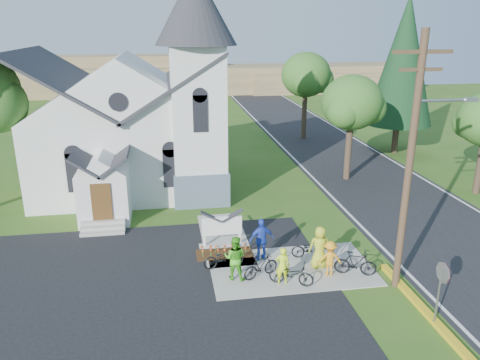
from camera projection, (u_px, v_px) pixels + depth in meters
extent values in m
plane|color=#2F5719|center=(260.00, 278.00, 19.61)|extent=(120.00, 120.00, 0.00)
cube|color=black|center=(79.00, 322.00, 16.67)|extent=(20.00, 16.00, 0.02)
cube|color=black|center=(350.00, 165.00, 35.16)|extent=(8.00, 90.00, 0.02)
cube|color=gray|center=(291.00, 268.00, 20.29)|extent=(7.00, 4.00, 0.05)
cube|color=silver|center=(129.00, 148.00, 30.07)|extent=(11.00, 9.00, 5.00)
cube|color=slate|center=(200.00, 183.00, 28.11)|extent=(3.20, 3.20, 2.00)
cube|color=silver|center=(199.00, 126.00, 27.00)|extent=(3.00, 3.00, 9.00)
cone|color=#26262A|center=(195.00, 6.00, 24.94)|extent=(4.50, 4.50, 4.00)
cube|color=silver|center=(104.00, 196.00, 24.93)|extent=(2.60, 2.40, 2.80)
cube|color=#533517|center=(102.00, 202.00, 23.75)|extent=(1.00, 0.10, 2.00)
cube|color=gray|center=(222.00, 245.00, 22.40)|extent=(2.20, 0.40, 0.10)
cube|color=white|center=(204.00, 237.00, 22.12)|extent=(0.12, 0.12, 1.00)
cube|color=white|center=(240.00, 234.00, 22.37)|extent=(0.12, 0.12, 1.00)
cube|color=white|center=(222.00, 226.00, 22.09)|extent=(1.90, 0.14, 0.90)
cube|color=#37200F|center=(225.00, 254.00, 21.57)|extent=(2.60, 1.10, 0.07)
cylinder|color=#413120|center=(409.00, 168.00, 17.42)|extent=(0.28, 0.28, 10.00)
cube|color=#413120|center=(423.00, 52.00, 16.09)|extent=(2.20, 0.14, 0.14)
cube|color=#413120|center=(421.00, 70.00, 16.28)|extent=(1.60, 0.12, 0.12)
cylinder|color=gray|center=(446.00, 100.00, 16.80)|extent=(2.20, 0.10, 0.10)
cube|color=gray|center=(471.00, 100.00, 16.95)|extent=(0.50, 0.22, 0.14)
cylinder|color=gray|center=(438.00, 298.00, 16.15)|extent=(0.07, 0.07, 2.20)
cylinder|color=#B21414|center=(443.00, 273.00, 15.84)|extent=(0.04, 0.76, 0.76)
cylinder|color=#382B1E|center=(348.00, 150.00, 31.49)|extent=(0.44, 0.44, 4.05)
ellipsoid|color=#2C6221|center=(352.00, 102.00, 30.47)|extent=(4.00, 4.00, 3.60)
cylinder|color=#382B1E|center=(304.00, 114.00, 42.73)|extent=(0.44, 0.44, 4.50)
ellipsoid|color=#2C6221|center=(306.00, 75.00, 41.59)|extent=(4.40, 4.40, 3.96)
cylinder|color=#382B1E|center=(480.00, 165.00, 28.88)|extent=(0.44, 0.44, 3.60)
cylinder|color=#382B1E|center=(395.00, 138.00, 38.35)|extent=(0.50, 0.50, 2.40)
cone|color=#103119|center=(404.00, 61.00, 36.39)|extent=(5.20, 5.20, 10.00)
cube|color=brown|center=(226.00, 79.00, 72.31)|extent=(60.00, 8.00, 4.00)
cube|color=brown|center=(120.00, 74.00, 71.49)|extent=(30.00, 6.00, 5.60)
cube|color=brown|center=(329.00, 82.00, 73.02)|extent=(25.00, 6.00, 3.00)
imported|color=#CBF21C|center=(282.00, 266.00, 18.86)|extent=(0.64, 0.47, 1.59)
imported|color=black|center=(223.00, 258.00, 20.19)|extent=(1.82, 0.81, 0.93)
imported|color=green|center=(235.00, 258.00, 19.17)|extent=(1.12, 1.01, 1.89)
imported|color=black|center=(261.00, 266.00, 19.41)|extent=(1.73, 1.10, 1.01)
imported|color=blue|center=(262.00, 239.00, 20.75)|extent=(1.20, 0.65, 1.95)
imported|color=black|center=(291.00, 274.00, 18.86)|extent=(1.92, 1.30, 0.96)
imported|color=orange|center=(330.00, 258.00, 19.51)|extent=(1.06, 0.70, 1.53)
imported|color=black|center=(355.00, 263.00, 19.59)|extent=(1.82, 1.07, 1.06)
imported|color=#B0BC23|center=(320.00, 247.00, 20.07)|extent=(1.04, 0.80, 1.90)
imported|color=black|center=(311.00, 249.00, 20.99)|extent=(1.83, 1.05, 0.91)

